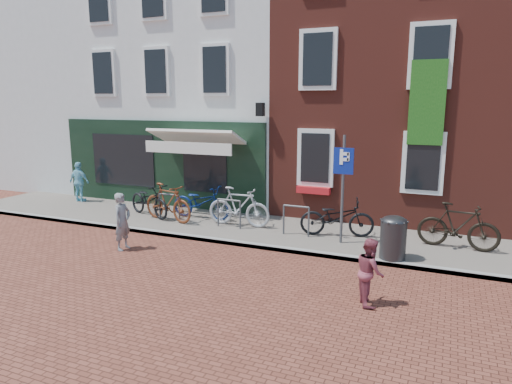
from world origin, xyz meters
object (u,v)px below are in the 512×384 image
at_px(bicycle_3, 239,207).
at_px(boy, 370,272).
at_px(bicycle_0, 149,200).
at_px(cafe_person, 79,182).
at_px(bicycle_2, 201,202).
at_px(bicycle_4, 337,217).
at_px(woman, 122,221).
at_px(bicycle_1, 168,202).
at_px(parking_sign, 343,176).
at_px(litter_bin, 393,235).
at_px(bicycle_5, 458,226).

bearing_deg(bicycle_3, boy, -131.79).
bearing_deg(bicycle_0, cafe_person, 98.71).
relative_size(bicycle_2, bicycle_4, 1.00).
bearing_deg(bicycle_2, woman, 172.91).
relative_size(woman, bicycle_1, 0.76).
height_order(parking_sign, bicycle_3, parking_sign).
relative_size(cafe_person, bicycle_4, 0.74).
distance_m(bicycle_1, bicycle_2, 1.01).
bearing_deg(bicycle_0, bicycle_1, -85.31).
relative_size(bicycle_1, bicycle_4, 0.97).
xyz_separation_m(bicycle_1, bicycle_2, (0.78, 0.65, -0.06)).
bearing_deg(litter_bin, bicycle_3, 165.22).
relative_size(woman, bicycle_2, 0.74).
relative_size(cafe_person, bicycle_2, 0.74).
bearing_deg(bicycle_3, bicycle_1, 96.24).
height_order(bicycle_4, bicycle_5, bicycle_5).
bearing_deg(bicycle_4, bicycle_3, 78.44).
bearing_deg(boy, woman, 59.97).
distance_m(bicycle_4, bicycle_5, 2.96).
relative_size(bicycle_3, bicycle_5, 1.00).
relative_size(boy, bicycle_5, 0.66).
xyz_separation_m(cafe_person, bicycle_2, (5.22, -0.42, -0.20)).
relative_size(litter_bin, bicycle_3, 0.57).
height_order(woman, boy, woman).
relative_size(parking_sign, bicycle_3, 1.45).
relative_size(litter_bin, bicycle_0, 0.55).
distance_m(bicycle_2, bicycle_4, 4.26).
bearing_deg(bicycle_1, parking_sign, -78.45).
bearing_deg(bicycle_2, parking_sign, -98.57).
distance_m(woman, bicycle_5, 8.23).
bearing_deg(parking_sign, litter_bin, -28.17).
xyz_separation_m(litter_bin, boy, (-0.12, -2.41, -0.03)).
distance_m(woman, boy, 6.23).
height_order(litter_bin, boy, boy).
relative_size(woman, boy, 1.16).
xyz_separation_m(bicycle_4, bicycle_5, (2.96, 0.09, 0.06)).
height_order(parking_sign, woman, parking_sign).
relative_size(litter_bin, bicycle_4, 0.55).
distance_m(cafe_person, bicycle_4, 9.50).
bearing_deg(bicycle_2, bicycle_1, 130.91).
bearing_deg(bicycle_5, bicycle_0, 96.83).
xyz_separation_m(parking_sign, bicycle_4, (-0.24, 0.56, -1.22)).
bearing_deg(bicycle_3, woman, 144.05).
distance_m(parking_sign, bicycle_1, 5.40).
xyz_separation_m(boy, cafe_person, (-10.95, 4.32, 0.19)).
relative_size(parking_sign, bicycle_0, 1.41).
bearing_deg(boy, bicycle_4, -1.01).
distance_m(parking_sign, bicycle_0, 6.27).
distance_m(parking_sign, woman, 5.59).
distance_m(litter_bin, bicycle_1, 6.68).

